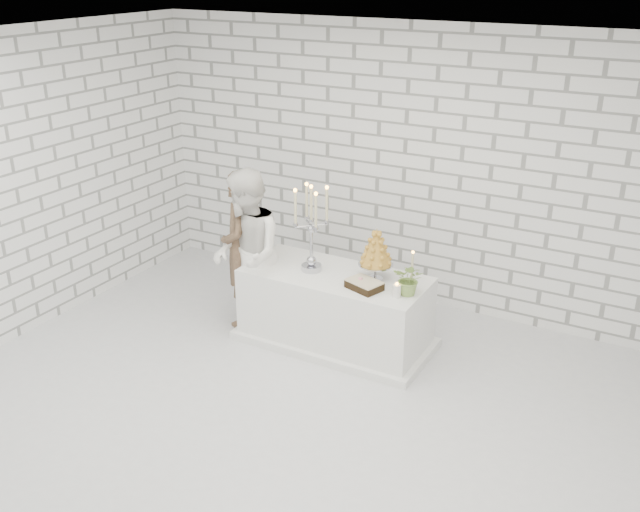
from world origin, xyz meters
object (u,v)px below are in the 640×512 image
at_px(cake_table, 335,309).
at_px(groom, 241,248).
at_px(croquembouche, 376,254).
at_px(candelabra, 311,228).
at_px(bride, 247,254).

distance_m(cake_table, groom, 1.16).
bearing_deg(croquembouche, groom, -175.15).
relative_size(groom, candelabra, 1.90).
height_order(cake_table, bride, bride).
bearing_deg(cake_table, croquembouche, 11.61).
distance_m(cake_table, croquembouche, 0.75).
relative_size(cake_table, bride, 1.05).
relative_size(bride, candelabra, 1.97).
bearing_deg(croquembouche, bride, -167.17).
relative_size(cake_table, candelabra, 2.07).
bearing_deg(candelabra, cake_table, 6.83).
bearing_deg(croquembouche, candelabra, -170.23).
xyz_separation_m(groom, bride, (0.19, -0.16, 0.03)).
distance_m(cake_table, candelabra, 0.85).
bearing_deg(candelabra, croquembouche, 9.77).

